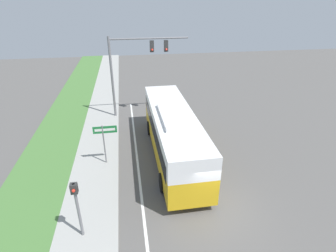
{
  "coord_description": "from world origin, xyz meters",
  "views": [
    {
      "loc": [
        -4.02,
        -9.58,
        9.49
      ],
      "look_at": [
        -1.38,
        6.02,
        1.74
      ],
      "focal_mm": 28.0,
      "sensor_mm": 36.0,
      "label": 1
    }
  ],
  "objects": [
    {
      "name": "grass_verge",
      "position": [
        -9.4,
        0.0,
        0.05
      ],
      "size": [
        3.6,
        80.0,
        0.1
      ],
      "color": "#477538",
      "rests_on": "ground_plane"
    },
    {
      "name": "lane_divider_near",
      "position": [
        -3.6,
        0.0,
        0.0
      ],
      "size": [
        0.14,
        30.0,
        0.01
      ],
      "color": "silver",
      "rests_on": "ground_plane"
    },
    {
      "name": "street_sign",
      "position": [
        -5.47,
        4.77,
        1.94
      ],
      "size": [
        1.41,
        0.08,
        2.71
      ],
      "color": "slate",
      "rests_on": "ground_plane"
    },
    {
      "name": "sidewalk",
      "position": [
        -6.2,
        0.0,
        0.06
      ],
      "size": [
        2.8,
        80.0,
        0.12
      ],
      "color": "#9E9E99",
      "rests_on": "ground_plane"
    },
    {
      "name": "signal_gantry",
      "position": [
        -3.15,
        12.2,
        4.88
      ],
      "size": [
        6.46,
        0.41,
        6.84
      ],
      "color": "slate",
      "rests_on": "ground_plane"
    },
    {
      "name": "ground_plane",
      "position": [
        0.0,
        0.0,
        0.0
      ],
      "size": [
        80.0,
        80.0,
        0.0
      ],
      "primitive_type": "plane",
      "color": "#565451"
    },
    {
      "name": "pedestrian_signal",
      "position": [
        -6.33,
        -0.81,
        1.98
      ],
      "size": [
        0.28,
        0.34,
        2.9
      ],
      "color": "slate",
      "rests_on": "ground_plane"
    },
    {
      "name": "bus",
      "position": [
        -1.24,
        5.01,
        1.89
      ],
      "size": [
        2.65,
        10.82,
        3.41
      ],
      "color": "gold",
      "rests_on": "ground_plane"
    }
  ]
}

